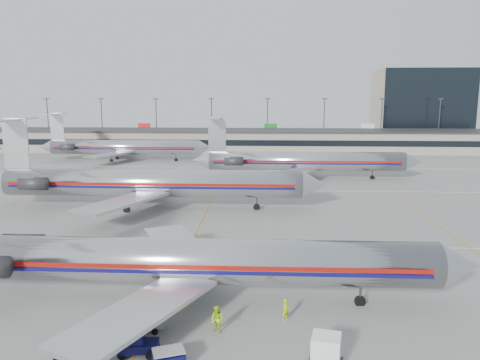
# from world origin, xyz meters

# --- Properties ---
(ground) EXTENTS (260.00, 260.00, 0.00)m
(ground) POSITION_xyz_m (0.00, 0.00, 0.00)
(ground) COLOR gray
(ground) RESTS_ON ground
(apron_markings) EXTENTS (160.00, 0.15, 0.02)m
(apron_markings) POSITION_xyz_m (0.00, 10.00, 0.01)
(apron_markings) COLOR silver
(apron_markings) RESTS_ON ground
(terminal) EXTENTS (162.00, 17.00, 6.25)m
(terminal) POSITION_xyz_m (0.00, 97.97, 3.16)
(terminal) COLOR gray
(terminal) RESTS_ON ground
(light_mast_row) EXTENTS (163.60, 0.40, 15.28)m
(light_mast_row) POSITION_xyz_m (0.00, 112.00, 8.58)
(light_mast_row) COLOR #38383D
(light_mast_row) RESTS_ON ground
(distant_building) EXTENTS (30.00, 20.00, 25.00)m
(distant_building) POSITION_xyz_m (62.00, 128.00, 12.50)
(distant_building) COLOR tan
(distant_building) RESTS_ON ground
(jet_foreground) EXTENTS (45.10, 26.55, 11.80)m
(jet_foreground) POSITION_xyz_m (1.06, -4.59, 3.43)
(jet_foreground) COLOR silver
(jet_foreground) RESTS_ON ground
(jet_second_row) EXTENTS (49.80, 29.32, 13.03)m
(jet_second_row) POSITION_xyz_m (-8.96, 26.05, 3.78)
(jet_second_row) COLOR silver
(jet_second_row) RESTS_ON ground
(jet_third_row) EXTENTS (44.52, 27.38, 12.17)m
(jet_third_row) POSITION_xyz_m (15.21, 51.85, 3.53)
(jet_third_row) COLOR silver
(jet_third_row) RESTS_ON ground
(jet_back_row) EXTENTS (43.61, 26.82, 11.92)m
(jet_back_row) POSITION_xyz_m (-27.51, 75.36, 3.46)
(jet_back_row) COLOR silver
(jet_back_row) RESTS_ON ground
(tug_center) EXTENTS (2.56, 1.47, 1.98)m
(tug_center) POSITION_xyz_m (0.08, -12.45, 0.90)
(tug_center) COLOR #0B0B3C
(tug_center) RESTS_ON ground
(cart_inner) EXTENTS (2.21, 1.86, 1.07)m
(cart_inner) POSITION_xyz_m (2.36, -13.61, 0.57)
(cart_inner) COLOR #0B0B3C
(cart_inner) RESTS_ON ground
(uld_container) EXTENTS (2.31, 2.06, 2.11)m
(uld_container) POSITION_xyz_m (11.73, -13.32, 1.07)
(uld_container) COLOR #2D2D30
(uld_container) RESTS_ON ground
(belt_loader) EXTENTS (3.82, 2.00, 1.96)m
(belt_loader) POSITION_xyz_m (-0.42, -9.42, 0.52)
(belt_loader) COLOR gray
(belt_loader) RESTS_ON ground
(ramp_worker_near) EXTENTS (0.71, 0.69, 1.63)m
(ramp_worker_near) POSITION_xyz_m (9.62, -7.35, 0.82)
(ramp_worker_near) COLOR #A6C912
(ramp_worker_near) RESTS_ON ground
(ramp_worker_far) EXTENTS (1.19, 1.13, 1.95)m
(ramp_worker_far) POSITION_xyz_m (4.86, -9.43, 0.97)
(ramp_worker_far) COLOR #AAD714
(ramp_worker_far) RESTS_ON ground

